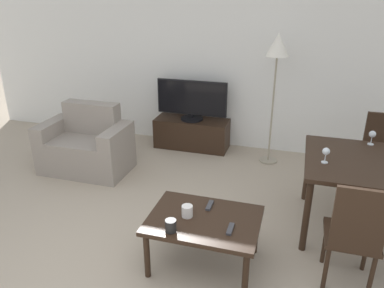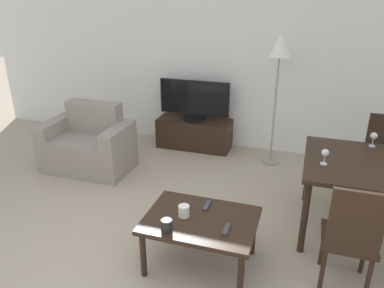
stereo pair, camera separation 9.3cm
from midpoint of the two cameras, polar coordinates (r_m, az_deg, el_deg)
wall_back at (r=5.38m, az=5.74°, el=13.53°), size 7.75×0.06×2.70m
armchair at (r=4.99m, az=-14.94°, el=-0.27°), size 1.10×0.66×0.85m
tv_stand at (r=5.51m, az=0.84°, el=1.62°), size 1.07×0.41×0.43m
tv at (r=5.34m, az=0.86°, el=6.67°), size 1.01×0.32×0.57m
coffee_table at (r=3.15m, az=2.18°, el=-12.09°), size 0.91×0.67×0.46m
dining_table at (r=3.78m, az=26.51°, el=-3.85°), size 1.21×1.04×0.74m
dining_chair_near at (r=3.10m, az=23.88°, el=-12.61°), size 0.40×0.40×0.93m
dining_chair_far at (r=4.64m, az=27.57°, el=-1.41°), size 0.40×0.40×0.93m
floor_lamp at (r=4.81m, az=13.75°, el=13.12°), size 0.28×0.28×1.70m
remote_primary at (r=3.26m, az=3.12°, el=-9.36°), size 0.04×0.15×0.02m
remote_secondary at (r=2.99m, az=6.15°, el=-12.83°), size 0.04×0.15×0.02m
cup_white_near at (r=2.95m, az=-2.97°, el=-12.29°), size 0.09×0.09×0.10m
cup_colored_far at (r=3.12m, az=-0.38°, el=-10.18°), size 0.09×0.09×0.10m
wine_glass_left at (r=4.11m, az=26.54°, el=1.00°), size 0.07×0.07×0.15m
wine_glass_right at (r=3.52m, az=20.34°, el=-1.40°), size 0.07×0.07×0.15m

